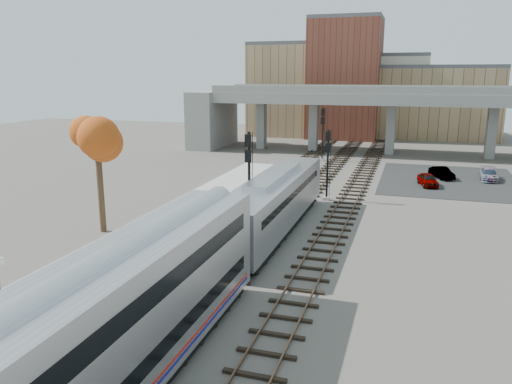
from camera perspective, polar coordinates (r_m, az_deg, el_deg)
The scene contains 16 objects.
ground at distance 31.50m, azimuth -2.23°, elevation -7.19°, with size 160.00×160.00×0.00m, color #47423D.
platform at distance 34.44m, azimuth -13.72°, elevation -5.45°, with size 4.50×60.00×0.35m, color #9E9E99.
yellow_strip at distance 33.47m, azimuth -10.93°, elevation -5.54°, with size 0.70×60.00×0.01m, color yellow.
tracks at distance 42.70m, azimuth 4.61°, elevation -1.60°, with size 10.70×95.00×0.25m.
overpass at distance 73.13m, azimuth 13.60°, elevation 8.84°, with size 54.00×12.00×9.50m.
buildings_far at distance 94.79m, azimuth 12.40°, elevation 11.09°, with size 43.00×21.00×20.60m.
parking_lot at distance 56.98m, azimuth 21.14°, elevation 1.26°, with size 14.00×18.00×0.04m, color black.
locomotive at distance 35.26m, azimuth 2.11°, elevation -1.07°, with size 3.02×19.05×4.10m.
coach at distance 15.99m, azimuth -21.24°, elevation -18.64°, with size 3.03×25.00×5.00m.
signal_mast_near at distance 36.16m, azimuth -0.82°, elevation 1.29°, with size 0.60×0.64×7.05m.
signal_mast_mid at distance 44.62m, azimuth 8.15°, elevation 2.80°, with size 0.60×0.64×6.33m.
signal_mast_far at distance 65.39m, azimuth 7.61°, elevation 6.49°, with size 0.60×0.64×6.92m.
tree at distance 36.33m, azimuth -17.69°, elevation 5.30°, with size 3.60×3.60×8.58m.
car_a at distance 53.21m, azimuth 19.03°, elevation 1.35°, with size 1.51×3.74×1.28m, color #99999E.
car_b at distance 57.56m, azimuth 20.46°, elevation 2.07°, with size 1.30×3.73×1.23m, color #99999E.
car_c at distance 58.50m, azimuth 25.07°, elevation 1.82°, with size 1.70×4.19×1.22m, color #99999E.
Camera 1 is at (10.01, -27.76, 11.01)m, focal length 35.00 mm.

